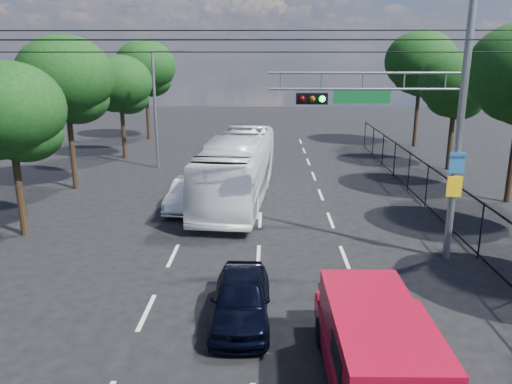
{
  "coord_description": "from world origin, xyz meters",
  "views": [
    {
      "loc": [
        0.27,
        -8.21,
        6.81
      ],
      "look_at": [
        -0.05,
        6.31,
        2.8
      ],
      "focal_mm": 35.0,
      "sensor_mm": 36.0,
      "label": 1
    }
  ],
  "objects_px": {
    "signal_mast": "(424,105)",
    "white_van": "(190,194)",
    "navy_hatchback": "(241,298)",
    "white_bus": "(238,168)",
    "red_pickup": "(374,346)"
  },
  "relations": [
    {
      "from": "signal_mast",
      "to": "white_van",
      "type": "relative_size",
      "value": 2.31
    },
    {
      "from": "navy_hatchback",
      "to": "white_bus",
      "type": "bearing_deg",
      "value": 93.67
    },
    {
      "from": "signal_mast",
      "to": "white_bus",
      "type": "distance_m",
      "value": 10.26
    },
    {
      "from": "signal_mast",
      "to": "red_pickup",
      "type": "relative_size",
      "value": 1.8
    },
    {
      "from": "red_pickup",
      "to": "signal_mast",
      "type": "bearing_deg",
      "value": 68.67
    },
    {
      "from": "navy_hatchback",
      "to": "white_bus",
      "type": "xyz_separation_m",
      "value": [
        -0.74,
        11.49,
        0.9
      ]
    },
    {
      "from": "navy_hatchback",
      "to": "signal_mast",
      "type": "bearing_deg",
      "value": 37.62
    },
    {
      "from": "signal_mast",
      "to": "red_pickup",
      "type": "height_order",
      "value": "signal_mast"
    },
    {
      "from": "white_bus",
      "to": "white_van",
      "type": "height_order",
      "value": "white_bus"
    },
    {
      "from": "red_pickup",
      "to": "navy_hatchback",
      "type": "bearing_deg",
      "value": 136.21
    },
    {
      "from": "navy_hatchback",
      "to": "white_van",
      "type": "relative_size",
      "value": 0.92
    },
    {
      "from": "white_bus",
      "to": "white_van",
      "type": "relative_size",
      "value": 2.7
    },
    {
      "from": "navy_hatchback",
      "to": "white_bus",
      "type": "relative_size",
      "value": 0.34
    },
    {
      "from": "red_pickup",
      "to": "white_bus",
      "type": "bearing_deg",
      "value": 104.25
    },
    {
      "from": "signal_mast",
      "to": "white_bus",
      "type": "relative_size",
      "value": 0.85
    }
  ]
}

